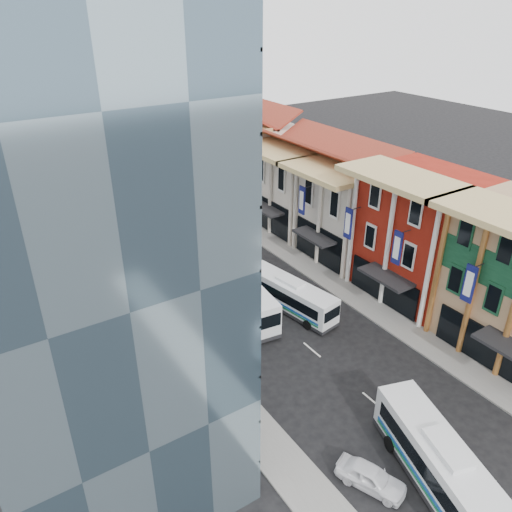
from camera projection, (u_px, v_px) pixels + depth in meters
ground at (470, 483)px, 29.60m from camera, size 200.00×200.00×0.00m
sidewalk_right at (335, 283)px, 50.03m from camera, size 3.00×90.00×0.15m
sidewalk_left at (180, 340)px, 41.84m from camera, size 3.00×90.00×0.15m
shophouse_red at (420, 235)px, 46.21m from camera, size 8.00×10.00×12.00m
shophouse_cream_near at (349, 212)px, 53.74m from camera, size 8.00×9.00×10.00m
shophouse_cream_mid at (299, 188)px, 60.44m from camera, size 8.00×9.00×10.00m
shophouse_cream_far at (252, 163)px, 68.02m from camera, size 8.00×12.00×11.00m
office_tower at (50, 206)px, 28.60m from camera, size 12.00×26.00×30.00m
office_block_far at (21, 206)px, 49.90m from camera, size 10.00×18.00×14.00m
bus_left_near at (443, 468)px, 28.37m from camera, size 5.90×11.62×3.64m
bus_left_far at (238, 292)px, 45.16m from camera, size 4.01×11.94×3.76m
bus_right at (290, 294)px, 45.33m from camera, size 3.95×10.14×3.17m
sedan_left at (371, 477)px, 29.15m from camera, size 3.17×4.49×1.42m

